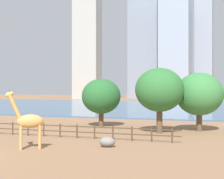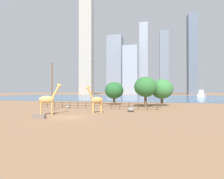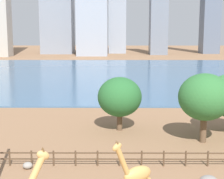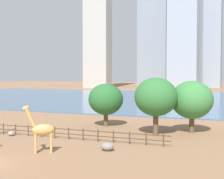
{
  "view_description": "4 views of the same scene",
  "coord_description": "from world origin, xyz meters",
  "px_view_note": "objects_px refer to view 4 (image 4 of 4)",
  "views": [
    {
      "loc": [
        17.21,
        -17.51,
        4.54
      ],
      "look_at": [
        -1.0,
        33.9,
        4.66
      ],
      "focal_mm": 55.0,
      "sensor_mm": 36.0,
      "label": 1
    },
    {
      "loc": [
        11.31,
        -22.3,
        3.69
      ],
      "look_at": [
        1.69,
        19.58,
        4.0
      ],
      "focal_mm": 28.0,
      "sensor_mm": 36.0,
      "label": 2
    },
    {
      "loc": [
        0.98,
        -14.71,
        10.8
      ],
      "look_at": [
        0.67,
        33.11,
        2.86
      ],
      "focal_mm": 55.0,
      "sensor_mm": 36.0,
      "label": 3
    },
    {
      "loc": [
        19.99,
        -21.79,
        7.33
      ],
      "look_at": [
        -1.64,
        33.09,
        4.67
      ],
      "focal_mm": 55.0,
      "sensor_mm": 36.0,
      "label": 4
    }
  ],
  "objects_px": {
    "tree_right_tall": "(192,100)",
    "giraffe_tall": "(41,130)",
    "tree_left_large": "(106,99)",
    "tree_center_broad": "(156,97)",
    "boulder_near_fence": "(107,147)",
    "boulder_by_pole": "(11,134)"
  },
  "relations": [
    {
      "from": "boulder_near_fence",
      "to": "tree_center_broad",
      "type": "distance_m",
      "value": 11.11
    },
    {
      "from": "boulder_near_fence",
      "to": "giraffe_tall",
      "type": "bearing_deg",
      "value": -150.75
    },
    {
      "from": "tree_center_broad",
      "to": "tree_right_tall",
      "type": "xyz_separation_m",
      "value": [
        3.79,
        3.3,
        -0.46
      ]
    },
    {
      "from": "giraffe_tall",
      "to": "tree_center_broad",
      "type": "bearing_deg",
      "value": -154.56
    },
    {
      "from": "giraffe_tall",
      "to": "boulder_near_fence",
      "type": "xyz_separation_m",
      "value": [
        5.39,
        3.02,
        -1.76
      ]
    },
    {
      "from": "boulder_near_fence",
      "to": "tree_left_large",
      "type": "xyz_separation_m",
      "value": [
        -6.09,
        14.29,
        3.37
      ]
    },
    {
      "from": "tree_center_broad",
      "to": "tree_right_tall",
      "type": "height_order",
      "value": "tree_center_broad"
    },
    {
      "from": "tree_left_large",
      "to": "tree_right_tall",
      "type": "distance_m",
      "value": 12.09
    },
    {
      "from": "tree_right_tall",
      "to": "giraffe_tall",
      "type": "bearing_deg",
      "value": -124.7
    },
    {
      "from": "giraffe_tall",
      "to": "boulder_near_fence",
      "type": "relative_size",
      "value": 3.6
    },
    {
      "from": "tree_left_large",
      "to": "giraffe_tall",
      "type": "bearing_deg",
      "value": -87.68
    },
    {
      "from": "tree_right_tall",
      "to": "tree_left_large",
      "type": "bearing_deg",
      "value": 175.65
    },
    {
      "from": "boulder_near_fence",
      "to": "tree_right_tall",
      "type": "bearing_deg",
      "value": 65.99
    },
    {
      "from": "boulder_near_fence",
      "to": "tree_center_broad",
      "type": "xyz_separation_m",
      "value": [
        2.17,
        10.07,
        4.15
      ]
    },
    {
      "from": "boulder_near_fence",
      "to": "tree_center_broad",
      "type": "relative_size",
      "value": 0.19
    },
    {
      "from": "boulder_by_pole",
      "to": "tree_left_large",
      "type": "relative_size",
      "value": 0.13
    },
    {
      "from": "boulder_near_fence",
      "to": "boulder_by_pole",
      "type": "bearing_deg",
      "value": 167.05
    },
    {
      "from": "tree_left_large",
      "to": "tree_right_tall",
      "type": "height_order",
      "value": "tree_right_tall"
    },
    {
      "from": "giraffe_tall",
      "to": "tree_center_broad",
      "type": "xyz_separation_m",
      "value": [
        7.56,
        13.09,
        2.39
      ]
    },
    {
      "from": "boulder_near_fence",
      "to": "tree_right_tall",
      "type": "relative_size",
      "value": 0.2
    },
    {
      "from": "tree_left_large",
      "to": "tree_center_broad",
      "type": "relative_size",
      "value": 0.87
    },
    {
      "from": "boulder_near_fence",
      "to": "tree_center_broad",
      "type": "height_order",
      "value": "tree_center_broad"
    }
  ]
}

